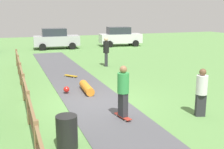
# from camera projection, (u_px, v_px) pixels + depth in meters

# --- Properties ---
(ground_plane) EXTENTS (60.00, 60.00, 0.00)m
(ground_plane) POSITION_uv_depth(u_px,v_px,m) (96.00, 103.00, 11.01)
(ground_plane) COLOR #60934C
(asphalt_path) EXTENTS (2.40, 28.00, 0.02)m
(asphalt_path) POSITION_uv_depth(u_px,v_px,m) (96.00, 102.00, 11.00)
(asphalt_path) COLOR #515156
(asphalt_path) RESTS_ON ground_plane
(wooden_fence) EXTENTS (0.12, 18.12, 1.10)m
(wooden_fence) POSITION_uv_depth(u_px,v_px,m) (26.00, 93.00, 9.98)
(wooden_fence) COLOR olive
(wooden_fence) RESTS_ON ground_plane
(trash_bin) EXTENTS (0.56, 0.56, 0.90)m
(trash_bin) POSITION_uv_depth(u_px,v_px,m) (67.00, 132.00, 7.26)
(trash_bin) COLOR black
(trash_bin) RESTS_ON ground_plane
(skater_riding) EXTENTS (0.44, 0.82, 1.79)m
(skater_riding) POSITION_uv_depth(u_px,v_px,m) (123.00, 89.00, 9.13)
(skater_riding) COLOR #B23326
(skater_riding) RESTS_ON asphalt_path
(skater_fallen) EXTENTS (1.24, 1.56, 0.36)m
(skater_fallen) POSITION_uv_depth(u_px,v_px,m) (85.00, 88.00, 12.37)
(skater_fallen) COLOR orange
(skater_fallen) RESTS_ON asphalt_path
(skateboard_loose) EXTENTS (0.66, 0.75, 0.08)m
(skateboard_loose) POSITION_uv_depth(u_px,v_px,m) (71.00, 76.00, 15.17)
(skateboard_loose) COLOR #BF8C19
(skateboard_loose) RESTS_ON asphalt_path
(bystander_white) EXTENTS (0.48, 0.48, 1.65)m
(bystander_white) POSITION_uv_depth(u_px,v_px,m) (201.00, 90.00, 9.43)
(bystander_white) COLOR #2D2D33
(bystander_white) RESTS_ON ground_plane
(bystander_black) EXTENTS (0.48, 0.48, 1.88)m
(bystander_black) POSITION_uv_depth(u_px,v_px,m) (106.00, 50.00, 18.03)
(bystander_black) COLOR #2D2D33
(bystander_black) RESTS_ON ground_plane
(parked_car_silver) EXTENTS (4.30, 2.22, 1.92)m
(parked_car_silver) POSITION_uv_depth(u_px,v_px,m) (56.00, 39.00, 26.37)
(parked_car_silver) COLOR #B7B7BC
(parked_car_silver) RESTS_ON ground_plane
(parked_car_white) EXTENTS (4.35, 2.33, 1.92)m
(parked_car_white) POSITION_uv_depth(u_px,v_px,m) (120.00, 36.00, 28.57)
(parked_car_white) COLOR silver
(parked_car_white) RESTS_ON ground_plane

